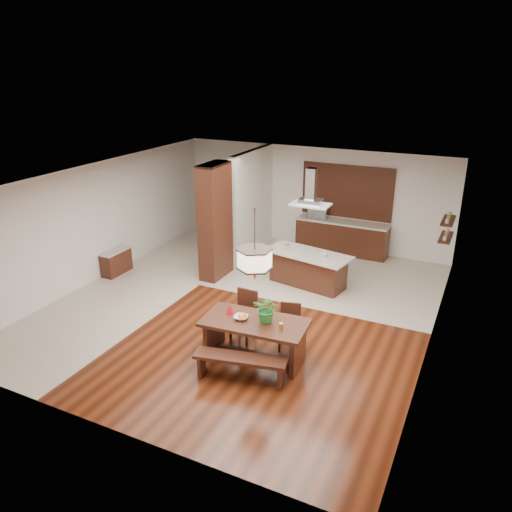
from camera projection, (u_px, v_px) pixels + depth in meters
The scene contains 25 objects.
room_shell at pixel (243, 218), 10.54m from camera, with size 9.00×9.04×2.92m.
tile_hallway at pixel (146, 283), 12.39m from camera, with size 2.50×9.00×0.01m, color beige.
tile_kitchen at pixel (331, 275), 12.88m from camera, with size 5.50×4.00×0.01m, color beige.
soffit_band at pixel (243, 180), 10.24m from camera, with size 8.00×9.00×0.02m, color #3D1E0F.
partition_pier at pixel (215, 222), 12.33m from camera, with size 0.45×1.00×2.90m, color black.
partition_stub at pixel (252, 202), 14.09m from camera, with size 0.18×2.40×2.90m, color silver.
hallway_console at pixel (116, 262), 12.88m from camera, with size 0.37×0.88×0.63m, color black.
hallway_doorway at pixel (231, 201), 15.69m from camera, with size 1.10×0.20×2.10m, color black.
rear_counter at pixel (342, 237), 14.23m from camera, with size 2.60×0.62×0.95m.
kitchen_window at pixel (347, 191), 13.99m from camera, with size 2.60×0.08×1.50m, color #A35E31.
shelf_lower at pixel (446, 237), 11.40m from camera, with size 0.26×0.90×0.04m, color black.
shelf_upper at pixel (448, 221), 11.25m from camera, with size 0.26×0.90×0.04m, color black.
dining_table at pixel (255, 331), 9.05m from camera, with size 1.97×1.10×0.79m.
dining_bench at pixel (240, 368), 8.59m from camera, with size 1.61×0.35×0.45m, color black, non-canonical shape.
dining_chair_left at pixel (243, 316), 9.74m from camera, with size 0.44×0.44×1.01m, color black, non-canonical shape.
dining_chair_right at pixel (289, 328), 9.45m from camera, with size 0.39×0.39×0.89m, color black, non-canonical shape.
pendant_lantern at pixel (255, 245), 8.45m from camera, with size 0.64×0.64×1.31m, color beige, non-canonical shape.
foliage_plant at pixel (267, 309), 8.85m from camera, with size 0.46×0.40×0.51m, color #27762C.
fruit_bowl at pixel (241, 317), 9.03m from camera, with size 0.25×0.25×0.06m, color beige.
napkin_cone at pixel (230, 308), 9.20m from camera, with size 0.13×0.13×0.21m, color #B20C1B.
gold_ornament at pixel (281, 326), 8.71m from camera, with size 0.07×0.07×0.10m, color gold.
kitchen_island at pixel (308, 269), 12.15m from camera, with size 2.21×1.27×0.86m.
range_hood at pixel (311, 187), 11.42m from camera, with size 0.90×0.55×0.87m, color silver, non-canonical shape.
island_cup at pixel (324, 254), 11.76m from camera, with size 0.12×0.12×0.09m, color silver.
microwave at pixel (317, 213), 14.34m from camera, with size 0.52×0.35×0.29m, color silver.
Camera 1 is at (4.62, -8.99, 5.15)m, focal length 35.00 mm.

